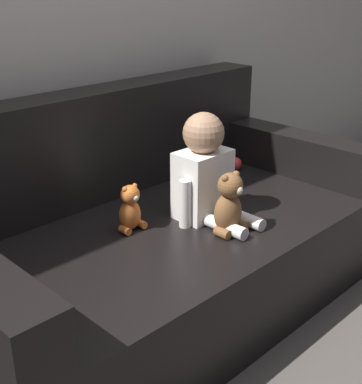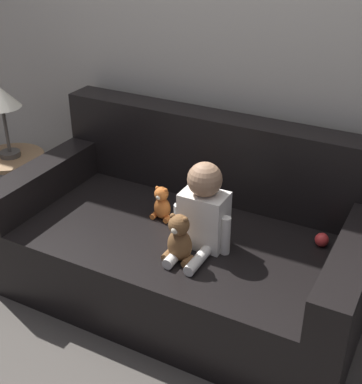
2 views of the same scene
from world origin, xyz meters
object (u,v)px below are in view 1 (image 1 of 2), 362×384
at_px(plush_toy_side, 130,209).
at_px(toy_ball, 235,164).
at_px(couch, 154,239).
at_px(person_baby, 205,173).
at_px(teddy_bear_brown, 229,205).

height_order(plush_toy_side, toy_ball, plush_toy_side).
bearing_deg(plush_toy_side, toy_ball, 10.18).
bearing_deg(couch, plush_toy_side, -168.12).
xyz_separation_m(person_baby, teddy_bear_brown, (-0.04, -0.16, -0.07)).
bearing_deg(plush_toy_side, teddy_bear_brown, -48.01).
xyz_separation_m(person_baby, plush_toy_side, (-0.28, 0.12, -0.10)).
distance_m(couch, teddy_bear_brown, 0.38).
xyz_separation_m(couch, person_baby, (0.14, -0.15, 0.28)).
distance_m(plush_toy_side, toy_ball, 0.79).
distance_m(person_baby, plush_toy_side, 0.32).
bearing_deg(toy_ball, plush_toy_side, -169.82).
height_order(person_baby, toy_ball, person_baby).
bearing_deg(plush_toy_side, person_baby, -22.30).
xyz_separation_m(teddy_bear_brown, plush_toy_side, (-0.24, 0.27, -0.03)).
relative_size(couch, plush_toy_side, 9.89).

